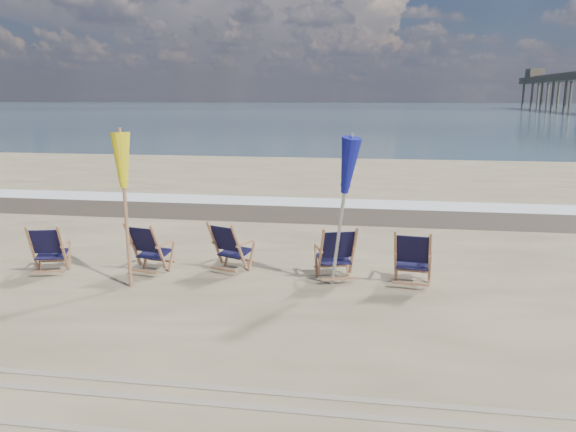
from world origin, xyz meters
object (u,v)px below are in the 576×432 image
Objects in this scene: beach_chair_4 at (430,260)px; beach_chair_1 at (159,250)px; umbrella_yellow at (123,169)px; beach_chair_0 at (63,249)px; umbrella_blue at (342,172)px; beach_chair_2 at (239,249)px; beach_chair_3 at (353,253)px.

beach_chair_1 is at bearing 8.18° from beach_chair_4.
umbrella_yellow reaches higher than beach_chair_4.
beach_chair_0 is 0.37× the size of umbrella_blue.
beach_chair_1 is at bearing 170.43° from beach_chair_0.
beach_chair_2 is at bearing 173.35° from beach_chair_0.
beach_chair_0 is 1.99m from umbrella_yellow.
beach_chair_4 is 0.39× the size of umbrella_yellow.
umbrella_yellow is 1.01× the size of umbrella_blue.
beach_chair_0 is at bearing 18.00° from beach_chair_1.
umbrella_blue is (-0.19, -0.34, 1.37)m from beach_chair_3.
beach_chair_3 is 1.01× the size of beach_chair_4.
umbrella_yellow is (-0.29, -0.51, 1.41)m from beach_chair_1.
beach_chair_3 reaches higher than beach_chair_2.
beach_chair_3 is 0.40× the size of umbrella_blue.
beach_chair_2 is 0.38× the size of umbrella_blue.
umbrella_blue reaches higher than beach_chair_1.
umbrella_blue is at bearing 165.86° from beach_chair_0.
beach_chair_1 is 1.33m from beach_chair_2.
beach_chair_4 is at bearing 6.36° from umbrella_blue.
beach_chair_0 is at bearing -179.08° from umbrella_blue.
beach_chair_3 is 1.43m from umbrella_blue.
beach_chair_3 reaches higher than beach_chair_4.
beach_chair_3 is 0.39× the size of umbrella_yellow.
beach_chair_4 is 4.94m from umbrella_yellow.
umbrella_blue is (-1.38, -0.15, 1.37)m from beach_chair_4.
beach_chair_3 is at bearing -158.51° from beach_chair_2.
beach_chair_1 is at bearing 60.02° from umbrella_yellow.
beach_chair_3 is (3.21, 0.25, 0.02)m from beach_chair_1.
beach_chair_0 is at bearing 9.41° from beach_chair_4.
beach_chair_2 is at bearing -155.45° from beach_chair_1.
umbrella_yellow is at bearing 14.31° from beach_chair_4.
beach_chair_4 is at bearing 7.06° from umbrella_yellow.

